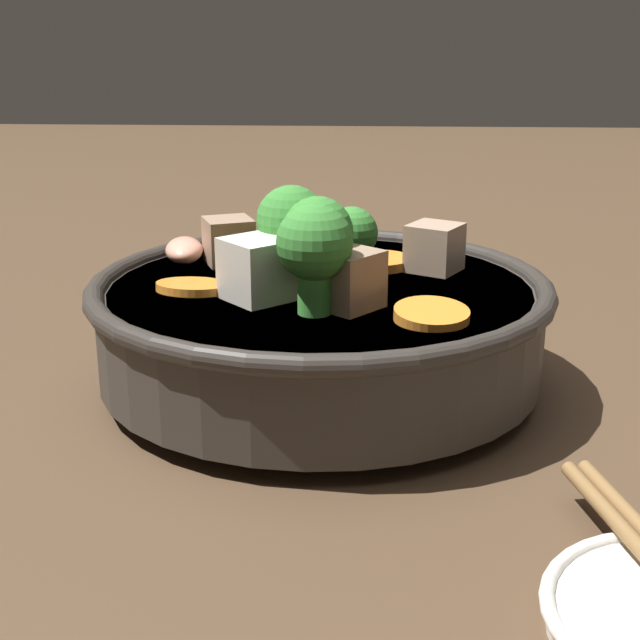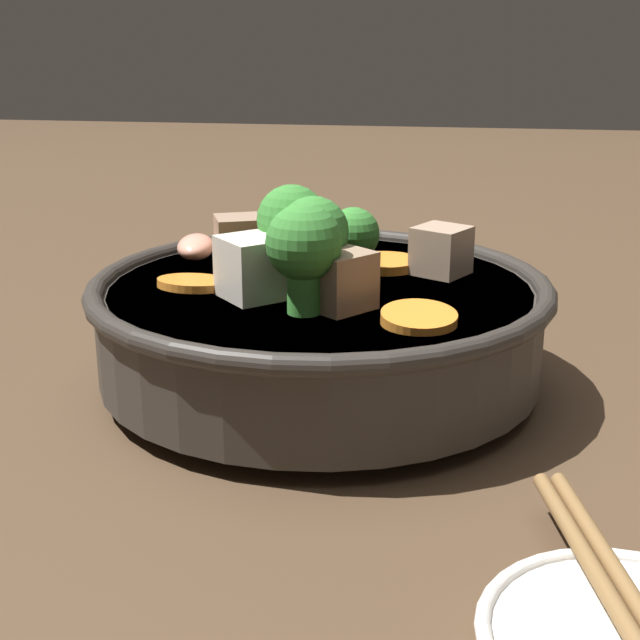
# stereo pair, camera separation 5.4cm
# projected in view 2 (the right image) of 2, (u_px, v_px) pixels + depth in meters

# --- Properties ---
(ground_plane) EXTENTS (3.00, 3.00, 0.00)m
(ground_plane) POSITION_uv_depth(u_px,v_px,m) (320.00, 385.00, 0.55)
(ground_plane) COLOR #4C3826
(stirfry_bowl) EXTENTS (0.28, 0.28, 0.12)m
(stirfry_bowl) POSITION_uv_depth(u_px,v_px,m) (319.00, 315.00, 0.54)
(stirfry_bowl) COLOR #38332D
(stirfry_bowl) RESTS_ON ground_plane
(chopsticks_pair) EXTENTS (0.06, 0.20, 0.01)m
(chopsticks_pair) POSITION_uv_depth(u_px,v_px,m) (637.00, 624.00, 0.31)
(chopsticks_pair) COLOR olive
(chopsticks_pair) RESTS_ON side_saucer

